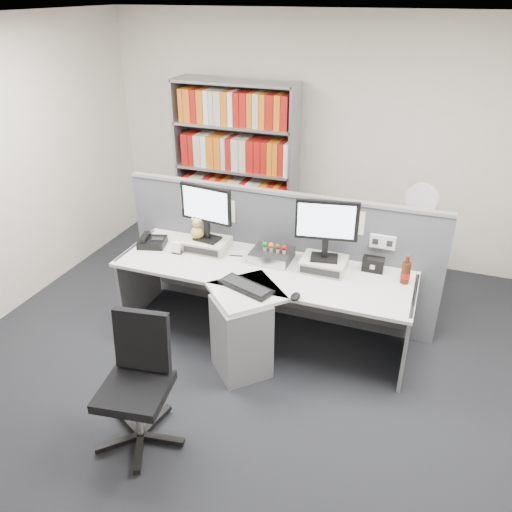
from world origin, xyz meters
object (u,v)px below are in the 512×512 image
at_px(monitor_right, 327,225).
at_px(mouse, 295,297).
at_px(filing_cabinet, 411,266).
at_px(monitor_left, 206,208).
at_px(desk, 254,307).
at_px(desktop_pc, 272,255).
at_px(desk_phone, 152,242).
at_px(cola_bottle, 406,273).
at_px(speaker, 373,264).
at_px(shelving_unit, 236,172).
at_px(desk_fan, 421,203).
at_px(desk_calendar, 177,248).
at_px(keyboard, 246,287).
at_px(office_chair, 138,378).

bearing_deg(monitor_right, mouse, -99.79).
bearing_deg(filing_cabinet, monitor_left, -150.52).
xyz_separation_m(desk, desktop_pc, (0.03, 0.39, 0.31)).
relative_size(desk_phone, cola_bottle, 1.16).
xyz_separation_m(desk, filing_cabinet, (1.20, 1.40, -0.11)).
xyz_separation_m(speaker, filing_cabinet, (0.29, 0.90, -0.43)).
height_order(desk_phone, shelving_unit, shelving_unit).
bearing_deg(monitor_left, mouse, -28.47).
height_order(monitor_right, filing_cabinet, monitor_right).
height_order(filing_cabinet, desk_fan, desk_fan).
bearing_deg(cola_bottle, monitor_left, -179.85).
height_order(mouse, speaker, speaker).
bearing_deg(desk_calendar, filing_cabinet, 30.29).
bearing_deg(cola_bottle, monitor_right, -179.60).
distance_m(keyboard, desk_fan, 1.99).
bearing_deg(monitor_left, filing_cabinet, 29.48).
height_order(monitor_left, mouse, monitor_left).
bearing_deg(desk_fan, desk_phone, -154.14).
xyz_separation_m(mouse, office_chair, (-0.82, -1.02, -0.24)).
distance_m(monitor_left, cola_bottle, 1.81).
xyz_separation_m(mouse, speaker, (0.50, 0.67, 0.04)).
distance_m(speaker, desk_fan, 0.98).
relative_size(monitor_right, desk_phone, 1.82).
relative_size(monitor_right, speaker, 2.91).
relative_size(keyboard, desk_calendar, 4.51).
distance_m(mouse, desk_calendar, 1.29).
height_order(desk_phone, office_chair, office_chair).
relative_size(monitor_left, desk_phone, 1.78).
height_order(keyboard, desk_fan, desk_fan).
bearing_deg(shelving_unit, keyboard, -66.02).
height_order(mouse, cola_bottle, cola_bottle).
distance_m(desk, shelving_unit, 2.12).
relative_size(speaker, filing_cabinet, 0.26).
xyz_separation_m(speaker, desk_fan, (0.29, 0.90, 0.26)).
bearing_deg(desk_fan, shelving_unit, 167.93).
relative_size(shelving_unit, office_chair, 2.11).
bearing_deg(monitor_left, desktop_pc, 0.57).
xyz_separation_m(keyboard, shelving_unit, (-0.89, 1.99, 0.24)).
relative_size(cola_bottle, filing_cabinet, 0.36).
xyz_separation_m(desk, desk_phone, (-1.13, 0.27, 0.30)).
bearing_deg(monitor_left, monitor_right, 0.00).
distance_m(monitor_right, filing_cabinet, 1.46).
bearing_deg(mouse, desk, 158.38).
xyz_separation_m(desk, monitor_left, (-0.60, 0.38, 0.67)).
bearing_deg(office_chair, keyboard, 68.96).
height_order(desk, cola_bottle, cola_bottle).
height_order(speaker, shelving_unit, shelving_unit).
distance_m(desk_phone, filing_cabinet, 2.62).
height_order(desk_calendar, filing_cabinet, desk_calendar).
height_order(monitor_right, desk_fan, monitor_right).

